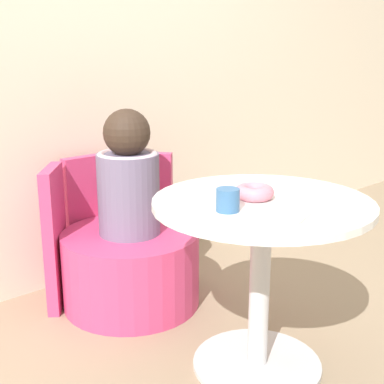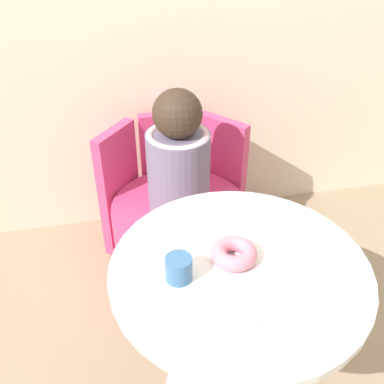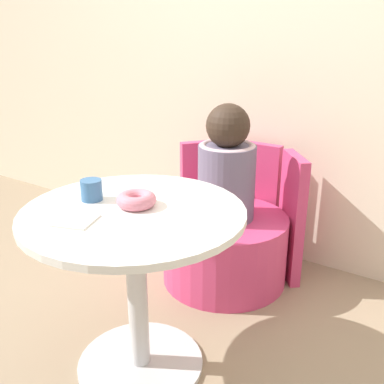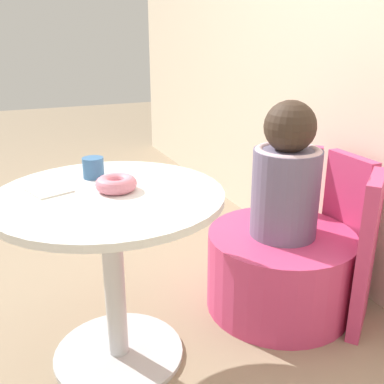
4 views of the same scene
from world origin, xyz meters
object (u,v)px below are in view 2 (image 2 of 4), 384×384
Objects in this scene: child_figure at (178,157)px; tub_chair at (180,234)px; donut at (235,254)px; round_table at (236,307)px; cup at (179,268)px.

tub_chair is at bearing 93.58° from child_figure.
child_figure reaches higher than tub_chair.
donut is (0.04, -0.69, 0.49)m from tub_chair.
tub_chair is (-0.05, 0.72, -0.29)m from round_table.
tub_chair is 1.12× the size of child_figure.
round_table reaches higher than tub_chair.
child_figure is 7.31× the size of cup.
cup reaches higher than tub_chair.
donut is at bearing -86.80° from tub_chair.
cup reaches higher than round_table.
tub_chair is 8.19× the size of cup.
child_figure is at bearing 93.72° from round_table.
round_table is 0.20m from donut.
cup is at bearing -100.30° from tub_chair.
cup is (-0.13, -0.73, 0.08)m from child_figure.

